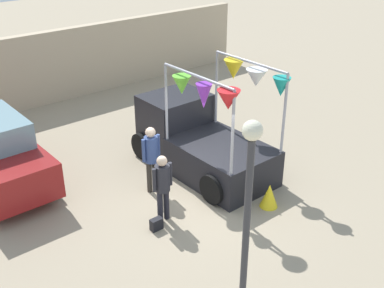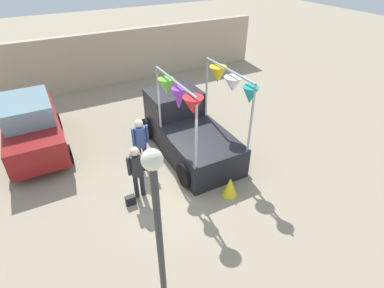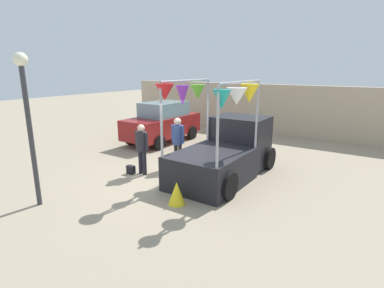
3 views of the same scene
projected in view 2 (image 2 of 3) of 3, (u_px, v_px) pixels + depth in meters
ground_plane at (169, 180)px, 9.26m from camera, size 60.00×60.00×0.00m
vendor_truck at (187, 127)px, 10.21m from camera, size 2.49×4.15×3.09m
parked_car at (32, 126)px, 10.10m from camera, size 1.88×4.00×1.88m
person_customer at (137, 168)px, 8.11m from camera, size 0.53×0.34×1.67m
person_vendor at (141, 139)px, 9.18m from camera, size 0.53×0.34×1.77m
handbag at (131, 200)px, 8.31m from camera, size 0.28×0.16×0.28m
street_lamp at (157, 217)px, 4.72m from camera, size 0.32×0.32×3.77m
brick_boundary_wall at (97, 61)px, 14.72m from camera, size 18.00×0.36×2.60m
folded_kite_bundle_sunflower at (230, 187)px, 8.54m from camera, size 0.58×0.58×0.60m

